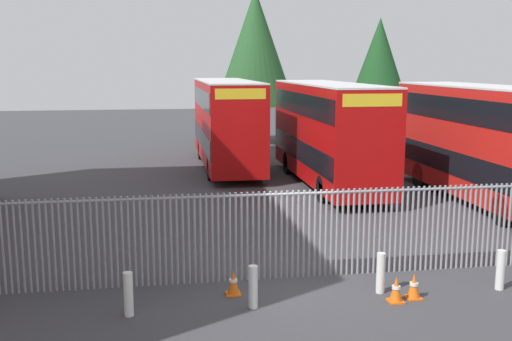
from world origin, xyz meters
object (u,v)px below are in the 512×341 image
double_decker_bus_near_gate (484,139)px  bollard_near_left (128,294)px  bollard_center_front (253,287)px  traffic_cone_mid_forecourt (414,286)px  bollard_far_right (500,270)px  traffic_cone_near_kerb (233,283)px  double_decker_bus_behind_fence_right (226,120)px  bollard_near_right (381,273)px  double_decker_bus_behind_fence_left (328,130)px  traffic_cone_by_gate (396,290)px

double_decker_bus_near_gate → bollard_near_left: (-12.83, -8.66, -1.95)m
double_decker_bus_near_gate → bollard_center_front: bearing=-139.6°
bollard_near_left → traffic_cone_mid_forecourt: size_ratio=1.61×
bollard_far_right → traffic_cone_near_kerb: size_ratio=1.61×
traffic_cone_near_kerb → double_decker_bus_behind_fence_right: bearing=84.1°
traffic_cone_mid_forecourt → bollard_near_right: bearing=143.6°
double_decker_bus_near_gate → double_decker_bus_behind_fence_left: same height
double_decker_bus_behind_fence_right → traffic_cone_mid_forecourt: size_ratio=18.32×
bollard_center_front → traffic_cone_near_kerb: (-0.33, 0.81, -0.19)m
double_decker_bus_behind_fence_left → bollard_center_front: bearing=-112.4°
traffic_cone_by_gate → bollard_near_right: bearing=103.7°
bollard_far_right → traffic_cone_mid_forecourt: bollard_far_right is taller
double_decker_bus_near_gate → bollard_near_left: double_decker_bus_near_gate is taller
traffic_cone_near_kerb → double_decker_bus_behind_fence_left: bearing=65.0°
bollard_near_left → traffic_cone_by_gate: 5.82m
bollard_near_left → bollard_near_right: same height
bollard_center_front → bollard_far_right: (5.87, 0.15, 0.00)m
bollard_near_right → bollard_near_left: bearing=-176.1°
double_decker_bus_behind_fence_right → traffic_cone_near_kerb: double_decker_bus_behind_fence_right is taller
bollard_near_right → bollard_far_right: (2.84, -0.25, 0.00)m
bollard_near_right → traffic_cone_mid_forecourt: bollard_near_right is taller
double_decker_bus_behind_fence_left → traffic_cone_near_kerb: double_decker_bus_behind_fence_left is taller
bollard_far_right → bollard_center_front: bearing=-178.5°
traffic_cone_mid_forecourt → traffic_cone_near_kerb: 4.08m
double_decker_bus_behind_fence_left → bollard_far_right: double_decker_bus_behind_fence_left is taller
bollard_near_right → bollard_center_front: bearing=-172.5°
bollard_near_right → bollard_far_right: same height
double_decker_bus_behind_fence_right → bollard_center_front: size_ratio=11.38×
double_decker_bus_behind_fence_right → double_decker_bus_behind_fence_left: bearing=-52.9°
double_decker_bus_near_gate → bollard_far_right: (-4.32, -8.52, -1.95)m
bollard_center_front → traffic_cone_near_kerb: 0.89m
bollard_near_right → traffic_cone_near_kerb: bollard_near_right is taller
bollard_center_front → bollard_far_right: bearing=1.5°
double_decker_bus_behind_fence_left → bollard_far_right: 12.88m
bollard_near_right → double_decker_bus_behind_fence_right: bearing=95.2°
bollard_center_front → bollard_far_right: same height
traffic_cone_by_gate → double_decker_bus_behind_fence_left: bearing=80.8°
traffic_cone_mid_forecourt → double_decker_bus_behind_fence_right: bearing=97.0°
traffic_cone_mid_forecourt → traffic_cone_near_kerb: bearing=167.8°
bollard_near_left → traffic_cone_near_kerb: bollard_near_left is taller
double_decker_bus_behind_fence_left → bollard_near_left: bearing=-121.7°
double_decker_bus_behind_fence_right → traffic_cone_mid_forecourt: bearing=-83.0°
bollard_near_left → bollard_far_right: bearing=1.0°
double_decker_bus_near_gate → double_decker_bus_behind_fence_right: (-8.74, 9.30, 0.00)m
bollard_far_right → bollard_near_right: bearing=175.1°
double_decker_bus_behind_fence_left → traffic_cone_mid_forecourt: 13.21m
bollard_far_right → traffic_cone_mid_forecourt: 2.24m
bollard_center_front → bollard_near_right: bearing=7.5°
bollard_center_front → traffic_cone_mid_forecourt: (3.65, -0.06, -0.19)m
double_decker_bus_behind_fence_left → double_decker_bus_behind_fence_right: same height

